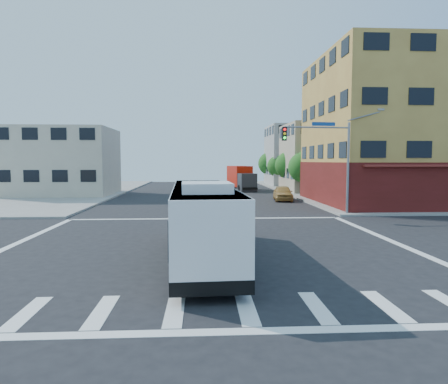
{
  "coord_description": "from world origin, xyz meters",
  "views": [
    {
      "loc": [
        -0.24,
        -18.82,
        4.13
      ],
      "look_at": [
        1.11,
        5.48,
        2.22
      ],
      "focal_mm": 32.0,
      "sensor_mm": 36.0,
      "label": 1
    }
  ],
  "objects": [
    {
      "name": "street_tree_d",
      "position": [
        11.9,
        51.92,
        3.88
      ],
      "size": [
        4.0,
        4.0,
        6.03
      ],
      "color": "#3C2715",
      "rests_on": "ground"
    },
    {
      "name": "ground",
      "position": [
        0.0,
        0.0,
        0.0
      ],
      "size": [
        120.0,
        120.0,
        0.0
      ],
      "primitive_type": "plane",
      "color": "black",
      "rests_on": "ground"
    },
    {
      "name": "building_east_near",
      "position": [
        16.98,
        33.98,
        4.51
      ],
      "size": [
        12.06,
        10.06,
        9.0
      ],
      "color": "tan",
      "rests_on": "ground"
    },
    {
      "name": "street_tree_c",
      "position": [
        11.9,
        43.92,
        3.46
      ],
      "size": [
        3.4,
        3.4,
        5.29
      ],
      "color": "#3C2715",
      "rests_on": "ground"
    },
    {
      "name": "street_tree_a",
      "position": [
        11.9,
        27.92,
        3.59
      ],
      "size": [
        3.6,
        3.6,
        5.53
      ],
      "color": "#3C2715",
      "rests_on": "ground"
    },
    {
      "name": "box_truck",
      "position": [
        5.23,
        36.53,
        1.65
      ],
      "size": [
        3.63,
        7.83,
        3.4
      ],
      "rotation": [
        0.0,
        0.0,
        0.2
      ],
      "color": "#27282C",
      "rests_on": "ground"
    },
    {
      "name": "parked_car",
      "position": [
        8.18,
        22.14,
        0.78
      ],
      "size": [
        2.33,
        4.75,
        1.56
      ],
      "primitive_type": "imported",
      "rotation": [
        0.0,
        0.0,
        -0.11
      ],
      "color": "#BD8F44",
      "rests_on": "ground"
    },
    {
      "name": "building_east_far",
      "position": [
        16.98,
        47.98,
        5.01
      ],
      "size": [
        12.06,
        10.06,
        10.0
      ],
      "color": "#A1A19C",
      "rests_on": "ground"
    },
    {
      "name": "building_west",
      "position": [
        -17.02,
        29.98,
        4.01
      ],
      "size": [
        12.06,
        10.06,
        8.0
      ],
      "color": "beige",
      "rests_on": "ground"
    },
    {
      "name": "corner_building_ne",
      "position": [
        19.99,
        18.48,
        5.89
      ],
      "size": [
        18.1,
        15.44,
        14.0
      ],
      "color": "gold",
      "rests_on": "ground"
    },
    {
      "name": "street_tree_b",
      "position": [
        11.9,
        35.92,
        3.75
      ],
      "size": [
        3.8,
        3.8,
        5.79
      ],
      "color": "#3C2715",
      "rests_on": "ground"
    },
    {
      "name": "transit_bus",
      "position": [
        -0.21,
        -2.14,
        1.65
      ],
      "size": [
        2.96,
        11.51,
        3.38
      ],
      "rotation": [
        0.0,
        0.0,
        0.04
      ],
      "color": "black",
      "rests_on": "ground"
    },
    {
      "name": "signal_mast_ne",
      "position": [
        9.08,
        10.62,
        4.98
      ],
      "size": [
        7.91,
        1.13,
        8.07
      ],
      "color": "gray",
      "rests_on": "ground"
    }
  ]
}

